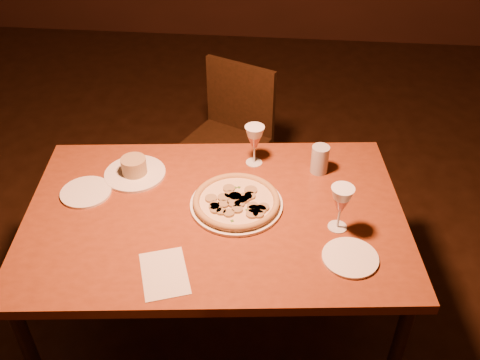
{
  "coord_description": "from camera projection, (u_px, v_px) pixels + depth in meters",
  "views": [
    {
      "loc": [
        0.44,
        -1.31,
        2.03
      ],
      "look_at": [
        0.29,
        0.2,
        0.85
      ],
      "focal_mm": 40.0,
      "sensor_mm": 36.0,
      "label": 1
    }
  ],
  "objects": [
    {
      "name": "floor",
      "position": [
        169.0,
        360.0,
        2.31
      ],
      "size": [
        7.0,
        7.0,
        0.0
      ],
      "primitive_type": "plane",
      "color": "black",
      "rests_on": "ground"
    },
    {
      "name": "dining_table",
      "position": [
        215.0,
        225.0,
        1.99
      ],
      "size": [
        1.47,
        1.04,
        0.74
      ],
      "rotation": [
        0.0,
        0.0,
        0.12
      ],
      "color": "brown",
      "rests_on": "floor"
    },
    {
      "name": "chair_far",
      "position": [
        229.0,
        135.0,
        2.85
      ],
      "size": [
        0.53,
        0.53,
        0.83
      ],
      "rotation": [
        0.0,
        0.0,
        -0.43
      ],
      "color": "black",
      "rests_on": "floor"
    },
    {
      "name": "pizza_plate",
      "position": [
        236.0,
        202.0,
        1.97
      ],
      "size": [
        0.34,
        0.34,
        0.04
      ],
      "color": "white",
      "rests_on": "dining_table"
    },
    {
      "name": "ramekin_saucer",
      "position": [
        134.0,
        170.0,
        2.12
      ],
      "size": [
        0.24,
        0.24,
        0.08
      ],
      "color": "white",
      "rests_on": "dining_table"
    },
    {
      "name": "wine_glass_far",
      "position": [
        254.0,
        145.0,
        2.14
      ],
      "size": [
        0.08,
        0.08,
        0.17
      ],
      "primitive_type": null,
      "color": "#C46251",
      "rests_on": "dining_table"
    },
    {
      "name": "wine_glass_right",
      "position": [
        340.0,
        208.0,
        1.83
      ],
      "size": [
        0.08,
        0.08,
        0.18
      ],
      "primitive_type": null,
      "color": "#C46251",
      "rests_on": "dining_table"
    },
    {
      "name": "water_tumbler",
      "position": [
        320.0,
        159.0,
        2.11
      ],
      "size": [
        0.07,
        0.07,
        0.12
      ],
      "primitive_type": "cylinder",
      "color": "#ABB3BA",
      "rests_on": "dining_table"
    },
    {
      "name": "side_plate_left",
      "position": [
        86.0,
        192.0,
        2.04
      ],
      "size": [
        0.19,
        0.19,
        0.01
      ],
      "primitive_type": "cylinder",
      "color": "white",
      "rests_on": "dining_table"
    },
    {
      "name": "side_plate_near",
      "position": [
        350.0,
        258.0,
        1.77
      ],
      "size": [
        0.19,
        0.19,
        0.01
      ],
      "primitive_type": "cylinder",
      "color": "white",
      "rests_on": "dining_table"
    },
    {
      "name": "menu_card",
      "position": [
        164.0,
        273.0,
        1.72
      ],
      "size": [
        0.21,
        0.25,
        0.0
      ],
      "primitive_type": "cube",
      "rotation": [
        0.0,
        0.0,
        0.34
      ],
      "color": "beige",
      "rests_on": "dining_table"
    }
  ]
}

